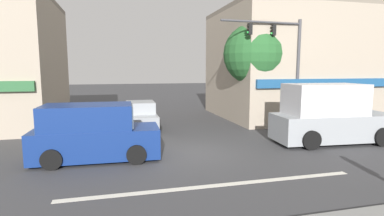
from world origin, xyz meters
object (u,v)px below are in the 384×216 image
object	(u,v)px
street_tree	(254,54)
van_parked_curbside	(94,134)
utility_pole_near_left	(10,51)
traffic_light_mast	(284,56)
box_truck_waiting_far	(330,116)
sedan_crossing_leftbound	(140,116)

from	to	relation	value
street_tree	van_parked_curbside	bearing A→B (deg)	-149.62
street_tree	utility_pole_near_left	size ratio (longest dim) A/B	0.74
traffic_light_mast	utility_pole_near_left	bearing A→B (deg)	171.23
utility_pole_near_left	traffic_light_mast	size ratio (longest dim) A/B	1.35
van_parked_curbside	box_truck_waiting_far	size ratio (longest dim) A/B	0.81
traffic_light_mast	van_parked_curbside	xyz separation A→B (m)	(-10.05, -3.67, -3.17)
traffic_light_mast	sedan_crossing_leftbound	world-z (taller)	traffic_light_mast
van_parked_curbside	box_truck_waiting_far	distance (m)	10.43
street_tree	box_truck_waiting_far	distance (m)	6.19
sedan_crossing_leftbound	box_truck_waiting_far	bearing A→B (deg)	-33.73
box_truck_waiting_far	traffic_light_mast	bearing A→B (deg)	95.97
street_tree	box_truck_waiting_far	size ratio (longest dim) A/B	1.08
utility_pole_near_left	box_truck_waiting_far	distance (m)	16.21
van_parked_curbside	box_truck_waiting_far	xyz separation A→B (m)	(10.43, 0.09, 0.25)
sedan_crossing_leftbound	traffic_light_mast	bearing A→B (deg)	-13.81
utility_pole_near_left	sedan_crossing_leftbound	world-z (taller)	utility_pole_near_left
street_tree	traffic_light_mast	size ratio (longest dim) A/B	0.99
utility_pole_near_left	traffic_light_mast	distance (m)	14.62
utility_pole_near_left	van_parked_curbside	size ratio (longest dim) A/B	1.79
sedan_crossing_leftbound	van_parked_curbside	bearing A→B (deg)	-111.03
street_tree	van_parked_curbside	distance (m)	10.94
traffic_light_mast	van_parked_curbside	world-z (taller)	traffic_light_mast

